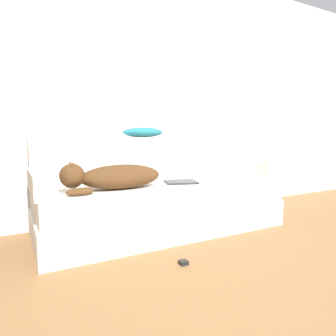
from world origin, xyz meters
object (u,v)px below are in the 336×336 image
at_px(throw_pillow, 143,132).
at_px(power_adapter, 183,262).
at_px(dog, 113,177).
at_px(laptop, 181,182).
at_px(couch, 163,207).

xyz_separation_m(throw_pillow, power_adapter, (-0.18, -1.10, -0.91)).
bearing_deg(dog, laptop, 2.09).
height_order(couch, dog, dog).
xyz_separation_m(couch, power_adapter, (-0.22, -0.74, -0.21)).
relative_size(laptop, power_adapter, 6.06).
height_order(couch, laptop, laptop).
height_order(throw_pillow, power_adapter, throw_pillow).
height_order(dog, throw_pillow, throw_pillow).
relative_size(couch, power_adapter, 40.14).
xyz_separation_m(dog, throw_pillow, (0.47, 0.46, 0.36)).
bearing_deg(power_adapter, dog, 114.19).
distance_m(dog, power_adapter, 0.89).
bearing_deg(throw_pillow, dog, -135.31).
xyz_separation_m(couch, dog, (-0.51, -0.10, 0.34)).
distance_m(couch, throw_pillow, 0.79).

